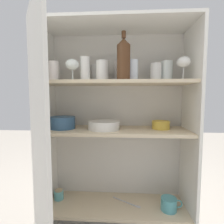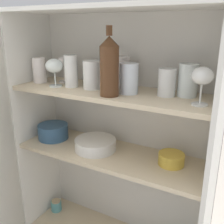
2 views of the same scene
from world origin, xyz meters
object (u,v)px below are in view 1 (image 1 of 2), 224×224
Objects in this scene: serving_bowl_small at (161,124)px; coffee_mug_primary at (169,204)px; plate_stack_white at (104,125)px; wine_bottle at (124,59)px; storage_jar at (59,195)px; mixing_bowl_large at (63,122)px.

serving_bowl_small is 0.84× the size of coffee_mug_primary.
serving_bowl_small reaches higher than coffee_mug_primary.
plate_stack_white is at bearing 175.69° from coffee_mug_primary.
coffee_mug_primary is (0.30, 0.05, -0.91)m from wine_bottle.
wine_bottle is 0.43m from plate_stack_white.
plate_stack_white is (-0.13, 0.08, -0.40)m from wine_bottle.
storage_jar is at bearing 172.73° from plate_stack_white.
plate_stack_white reaches higher than coffee_mug_primary.
wine_bottle reaches higher than mixing_bowl_large.
storage_jar is at bearing 179.41° from serving_bowl_small.
serving_bowl_small is at bearing 24.72° from wine_bottle.
serving_bowl_small is at bearing 2.71° from mixing_bowl_large.
wine_bottle is at bearing -171.00° from coffee_mug_primary.
coffee_mug_primary is (0.70, -0.04, -0.52)m from mixing_bowl_large.
wine_bottle reaches higher than storage_jar.
wine_bottle is 2.42× the size of serving_bowl_small.
plate_stack_white is 1.78× the size of serving_bowl_small.
plate_stack_white is at bearing -0.90° from mixing_bowl_large.
coffee_mug_primary is (0.05, -0.07, -0.51)m from serving_bowl_small.
wine_bottle is at bearing -32.27° from plate_stack_white.
serving_bowl_small is at bearing 5.34° from plate_stack_white.
plate_stack_white is 1.28× the size of mixing_bowl_large.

